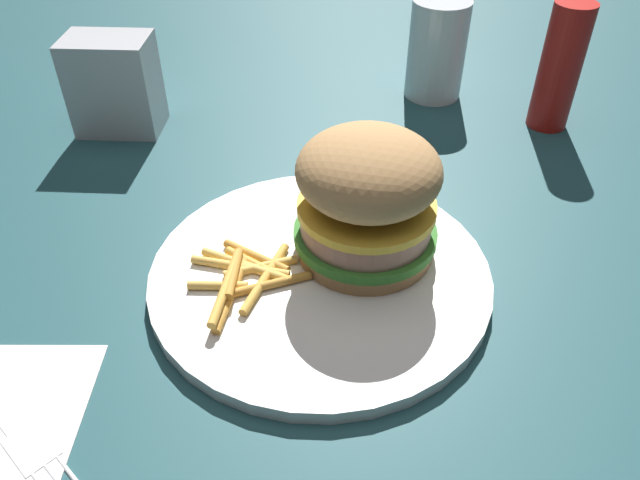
{
  "coord_description": "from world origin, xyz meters",
  "views": [
    {
      "loc": [
        -0.01,
        -0.35,
        0.34
      ],
      "look_at": [
        0.01,
        0.01,
        0.04
      ],
      "focal_mm": 34.37,
      "sensor_mm": 36.0,
      "label": 1
    }
  ],
  "objects_px": {
    "sandwich": "(367,197)",
    "drink_glass": "(436,53)",
    "fries_pile": "(246,274)",
    "fork": "(2,408)",
    "napkin_dispenser": "(114,85)",
    "napkin": "(2,409)",
    "ketchup_bottle": "(560,67)",
    "plate": "(320,274)"
  },
  "relations": [
    {
      "from": "sandwich",
      "to": "napkin",
      "type": "bearing_deg",
      "value": -152.09
    },
    {
      "from": "fries_pile",
      "to": "drink_glass",
      "type": "relative_size",
      "value": 0.9
    },
    {
      "from": "drink_glass",
      "to": "sandwich",
      "type": "bearing_deg",
      "value": -111.31
    },
    {
      "from": "fries_pile",
      "to": "napkin",
      "type": "relative_size",
      "value": 0.94
    },
    {
      "from": "fork",
      "to": "drink_glass",
      "type": "bearing_deg",
      "value": 49.83
    },
    {
      "from": "fork",
      "to": "fries_pile",
      "type": "bearing_deg",
      "value": 34.14
    },
    {
      "from": "fork",
      "to": "napkin_dispenser",
      "type": "bearing_deg",
      "value": 88.83
    },
    {
      "from": "plate",
      "to": "sandwich",
      "type": "distance_m",
      "value": 0.07
    },
    {
      "from": "plate",
      "to": "napkin_dispenser",
      "type": "bearing_deg",
      "value": 128.16
    },
    {
      "from": "napkin_dispenser",
      "to": "drink_glass",
      "type": "bearing_deg",
      "value": -163.96
    },
    {
      "from": "drink_glass",
      "to": "napkin_dispenser",
      "type": "bearing_deg",
      "value": -170.21
    },
    {
      "from": "fries_pile",
      "to": "ketchup_bottle",
      "type": "relative_size",
      "value": 0.75
    },
    {
      "from": "plate",
      "to": "napkin",
      "type": "relative_size",
      "value": 2.49
    },
    {
      "from": "fries_pile",
      "to": "plate",
      "type": "bearing_deg",
      "value": 7.87
    },
    {
      "from": "plate",
      "to": "fries_pile",
      "type": "relative_size",
      "value": 2.66
    },
    {
      "from": "drink_glass",
      "to": "ketchup_bottle",
      "type": "xyz_separation_m",
      "value": [
        0.12,
        -0.08,
        0.02
      ]
    },
    {
      "from": "napkin_dispenser",
      "to": "sandwich",
      "type": "bearing_deg",
      "value": 141.62
    },
    {
      "from": "plate",
      "to": "napkin",
      "type": "distance_m",
      "value": 0.24
    },
    {
      "from": "drink_glass",
      "to": "ketchup_bottle",
      "type": "bearing_deg",
      "value": -35.76
    },
    {
      "from": "sandwich",
      "to": "fork",
      "type": "relative_size",
      "value": 0.85
    },
    {
      "from": "sandwich",
      "to": "ketchup_bottle",
      "type": "xyz_separation_m",
      "value": [
        0.23,
        0.22,
        0.0
      ]
    },
    {
      "from": "drink_glass",
      "to": "napkin_dispenser",
      "type": "height_order",
      "value": "drink_glass"
    },
    {
      "from": "fries_pile",
      "to": "sandwich",
      "type": "bearing_deg",
      "value": 17.1
    },
    {
      "from": "ketchup_bottle",
      "to": "napkin_dispenser",
      "type": "bearing_deg",
      "value": 177.61
    },
    {
      "from": "plate",
      "to": "napkin_dispenser",
      "type": "relative_size",
      "value": 2.64
    },
    {
      "from": "napkin_dispenser",
      "to": "ketchup_bottle",
      "type": "distance_m",
      "value": 0.48
    },
    {
      "from": "fries_pile",
      "to": "fork",
      "type": "height_order",
      "value": "fries_pile"
    },
    {
      "from": "plate",
      "to": "drink_glass",
      "type": "distance_m",
      "value": 0.37
    },
    {
      "from": "fries_pile",
      "to": "fork",
      "type": "distance_m",
      "value": 0.19
    },
    {
      "from": "sandwich",
      "to": "drink_glass",
      "type": "height_order",
      "value": "sandwich"
    },
    {
      "from": "drink_glass",
      "to": "ketchup_bottle",
      "type": "height_order",
      "value": "ketchup_bottle"
    },
    {
      "from": "fries_pile",
      "to": "napkin",
      "type": "xyz_separation_m",
      "value": [
        -0.16,
        -0.1,
        -0.02
      ]
    },
    {
      "from": "fork",
      "to": "napkin",
      "type": "bearing_deg",
      "value": 133.02
    },
    {
      "from": "fork",
      "to": "plate",
      "type": "bearing_deg",
      "value": 27.96
    },
    {
      "from": "napkin",
      "to": "ketchup_bottle",
      "type": "distance_m",
      "value": 0.61
    },
    {
      "from": "fries_pile",
      "to": "fork",
      "type": "bearing_deg",
      "value": -145.86
    },
    {
      "from": "sandwich",
      "to": "napkin_dispenser",
      "type": "bearing_deg",
      "value": 135.38
    },
    {
      "from": "napkin",
      "to": "napkin_dispenser",
      "type": "height_order",
      "value": "napkin_dispenser"
    },
    {
      "from": "napkin",
      "to": "fork",
      "type": "relative_size",
      "value": 0.8
    },
    {
      "from": "napkin",
      "to": "ketchup_bottle",
      "type": "relative_size",
      "value": 0.8
    },
    {
      "from": "drink_glass",
      "to": "napkin_dispenser",
      "type": "xyz_separation_m",
      "value": [
        -0.36,
        -0.06,
        -0.0
      ]
    },
    {
      "from": "napkin",
      "to": "fork",
      "type": "distance_m",
      "value": 0.0
    }
  ]
}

